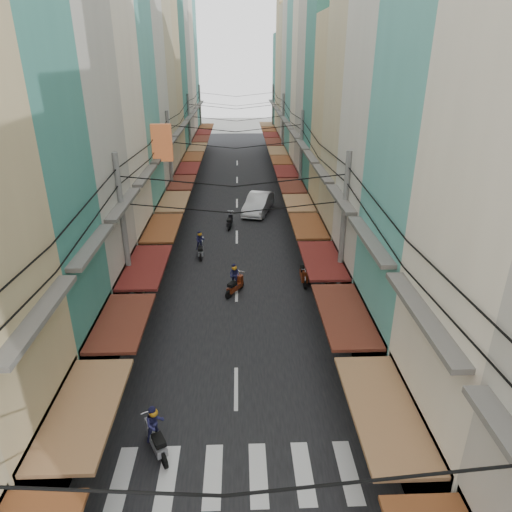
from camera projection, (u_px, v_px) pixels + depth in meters
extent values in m
plane|color=slate|center=(236.00, 357.00, 19.56)|extent=(160.00, 160.00, 0.00)
cube|color=black|center=(237.00, 211.00, 37.82)|extent=(10.00, 80.00, 0.02)
cube|color=gray|center=(158.00, 211.00, 37.60)|extent=(3.00, 80.00, 0.06)
cube|color=gray|center=(315.00, 209.00, 38.03)|extent=(3.00, 80.00, 0.06)
cube|color=silver|center=(121.00, 478.00, 13.96)|extent=(0.55, 2.40, 0.01)
cube|color=silver|center=(167.00, 477.00, 14.00)|extent=(0.55, 2.40, 0.01)
cube|color=silver|center=(213.00, 475.00, 14.05)|extent=(0.55, 2.40, 0.01)
cube|color=silver|center=(258.00, 474.00, 14.10)|extent=(0.55, 2.40, 0.01)
cube|color=silver|center=(303.00, 473.00, 14.15)|extent=(0.55, 2.40, 0.01)
cube|color=silver|center=(348.00, 471.00, 14.19)|extent=(0.55, 2.40, 0.01)
cube|color=black|center=(38.00, 449.00, 13.00)|extent=(1.20, 4.52, 3.20)
cube|color=#8B623F|center=(84.00, 410.00, 12.48)|extent=(1.80, 4.33, 0.12)
cube|color=#595651|center=(39.00, 316.00, 11.24)|extent=(0.50, 4.23, 0.15)
cube|color=black|center=(86.00, 354.00, 17.11)|extent=(1.20, 4.13, 3.20)
cube|color=#5A2519|center=(122.00, 321.00, 16.60)|extent=(1.80, 3.96, 0.12)
cube|color=#595651|center=(92.00, 246.00, 15.35)|extent=(0.50, 3.87, 0.15)
cube|color=#AFAAA0|center=(26.00, 95.00, 17.74)|extent=(6.00, 5.14, 20.93)
cube|color=black|center=(117.00, 294.00, 21.42)|extent=(1.20, 4.94, 3.20)
cube|color=#5C1A17|center=(146.00, 266.00, 20.91)|extent=(1.80, 4.73, 0.12)
cube|color=#595651|center=(124.00, 204.00, 19.67)|extent=(0.50, 4.63, 0.15)
cube|color=beige|center=(76.00, 123.00, 23.06)|extent=(6.00, 4.95, 17.43)
cube|color=black|center=(138.00, 251.00, 26.03)|extent=(1.20, 4.75, 3.20)
cube|color=brown|center=(163.00, 228.00, 25.51)|extent=(1.80, 4.56, 0.12)
cube|color=#595651|center=(146.00, 175.00, 24.27)|extent=(0.50, 4.46, 0.15)
cube|color=#55A59C|center=(104.00, 121.00, 27.83)|extent=(6.00, 4.99, 16.32)
cube|color=black|center=(153.00, 222.00, 30.57)|extent=(1.20, 4.80, 3.20)
cube|color=#8B623F|center=(174.00, 202.00, 30.06)|extent=(1.80, 4.60, 0.12)
cube|color=#595651|center=(160.00, 156.00, 28.82)|extent=(0.50, 4.50, 0.15)
cube|color=beige|center=(116.00, 61.00, 30.90)|extent=(6.00, 4.65, 22.87)
cube|color=black|center=(164.00, 201.00, 34.98)|extent=(1.20, 4.46, 3.20)
cube|color=#5A2519|center=(182.00, 183.00, 34.46)|extent=(1.80, 4.27, 0.12)
cube|color=#595651|center=(170.00, 142.00, 33.22)|extent=(0.50, 4.18, 0.15)
cube|color=tan|center=(133.00, 76.00, 35.72)|extent=(6.00, 4.89, 20.58)
cube|color=black|center=(172.00, 184.00, 39.33)|extent=(1.20, 4.70, 3.20)
cube|color=#5C1A17|center=(188.00, 168.00, 38.81)|extent=(1.80, 4.50, 0.12)
cube|color=#595651|center=(178.00, 132.00, 37.57)|extent=(0.50, 4.40, 0.15)
cube|color=tan|center=(145.00, 87.00, 40.45)|extent=(6.00, 4.52, 18.44)
cube|color=black|center=(178.00, 171.00, 43.63)|extent=(1.20, 4.34, 3.20)
cube|color=brown|center=(193.00, 157.00, 43.11)|extent=(1.80, 4.16, 0.12)
cube|color=#595651|center=(184.00, 124.00, 41.87)|extent=(0.50, 4.07, 0.15)
cube|color=#387B70|center=(153.00, 72.00, 44.44)|extent=(6.00, 5.20, 20.63)
cube|color=black|center=(184.00, 161.00, 48.06)|extent=(1.20, 4.99, 3.20)
cube|color=#8B623F|center=(197.00, 147.00, 47.54)|extent=(1.80, 4.78, 0.12)
cube|color=#595651|center=(189.00, 117.00, 46.30)|extent=(0.50, 4.68, 0.15)
cube|color=#AFAAA0|center=(160.00, 54.00, 48.45)|extent=(6.00, 4.94, 23.70)
cube|color=black|center=(189.00, 151.00, 52.69)|extent=(1.20, 4.74, 3.20)
cube|color=#5A2519|center=(201.00, 139.00, 52.17)|extent=(1.80, 4.55, 0.12)
cube|color=#595651|center=(194.00, 112.00, 50.93)|extent=(0.50, 4.45, 0.15)
cube|color=beige|center=(168.00, 66.00, 53.49)|extent=(6.00, 4.96, 21.12)
cube|color=black|center=(192.00, 144.00, 57.21)|extent=(1.20, 4.76, 3.20)
cube|color=#5C1A17|center=(204.00, 132.00, 56.69)|extent=(1.80, 4.56, 0.12)
cube|color=#595651|center=(197.00, 107.00, 55.45)|extent=(0.50, 4.46, 0.15)
cube|color=#55A59C|center=(173.00, 70.00, 58.30)|extent=(6.00, 5.04, 19.90)
cube|color=black|center=(196.00, 137.00, 61.77)|extent=(1.20, 4.84, 3.20)
cube|color=brown|center=(206.00, 126.00, 61.26)|extent=(1.80, 4.64, 0.12)
cube|color=#595651|center=(200.00, 103.00, 60.01)|extent=(0.50, 4.54, 0.15)
cube|color=#622E16|center=(162.00, 143.00, 27.53)|extent=(1.20, 0.40, 2.20)
cube|color=black|center=(429.00, 446.00, 13.12)|extent=(1.20, 4.78, 3.20)
cube|color=#8B623F|center=(383.00, 409.00, 12.50)|extent=(1.80, 4.58, 0.12)
cube|color=#595651|center=(423.00, 315.00, 11.30)|extent=(0.50, 4.48, 0.15)
cube|color=#55A59C|center=(469.00, 196.00, 15.35)|extent=(6.00, 5.03, 15.08)
cube|color=black|center=(380.00, 344.00, 17.69)|extent=(1.20, 4.83, 3.20)
cube|color=#5A2519|center=(344.00, 314.00, 17.07)|extent=(1.80, 4.63, 0.12)
cube|color=#595651|center=(369.00, 240.00, 15.87)|extent=(0.50, 4.53, 0.15)
cube|color=beige|center=(429.00, 83.00, 18.50)|extent=(6.00, 4.79, 21.66)
cube|color=black|center=(351.00, 286.00, 22.17)|extent=(1.20, 4.60, 3.20)
cube|color=#5C1A17|center=(322.00, 260.00, 21.55)|extent=(1.80, 4.41, 0.12)
cube|color=#595651|center=(340.00, 199.00, 20.36)|extent=(0.50, 4.31, 0.15)
cube|color=tan|center=(392.00, 87.00, 22.94)|extent=(6.00, 4.52, 20.74)
cube|color=black|center=(333.00, 248.00, 26.43)|extent=(1.20, 4.34, 3.20)
cube|color=brown|center=(308.00, 226.00, 25.81)|extent=(1.80, 4.16, 0.12)
cube|color=#595651|center=(323.00, 174.00, 24.61)|extent=(0.50, 4.07, 0.15)
cube|color=tan|center=(364.00, 139.00, 28.23)|extent=(6.00, 4.12, 14.13)
cube|color=black|center=(320.00, 223.00, 30.37)|extent=(1.20, 3.96, 3.20)
cube|color=#8B623F|center=(299.00, 203.00, 29.75)|extent=(1.80, 3.79, 0.12)
cube|color=#595651|center=(311.00, 157.00, 28.56)|extent=(0.50, 3.71, 0.15)
cube|color=#387B70|center=(351.00, 103.00, 31.41)|extent=(6.00, 4.40, 17.68)
cube|color=black|center=(311.00, 204.00, 34.27)|extent=(1.20, 4.23, 3.20)
cube|color=#5A2519|center=(292.00, 186.00, 33.65)|extent=(1.80, 4.05, 0.12)
cube|color=#595651|center=(302.00, 145.00, 32.45)|extent=(0.50, 3.96, 0.15)
cube|color=#AFAAA0|center=(340.00, 63.00, 34.54)|extent=(6.00, 4.64, 22.59)
cube|color=black|center=(303.00, 188.00, 38.39)|extent=(1.20, 4.45, 3.20)
cube|color=#5C1A17|center=(286.00, 171.00, 37.78)|extent=(1.80, 4.26, 0.12)
cube|color=#595651|center=(295.00, 134.00, 36.58)|extent=(0.50, 4.17, 0.15)
cube|color=beige|center=(329.00, 70.00, 38.75)|extent=(6.00, 4.00, 21.25)
cube|color=black|center=(297.00, 175.00, 42.34)|extent=(1.20, 3.84, 3.20)
cube|color=brown|center=(281.00, 160.00, 41.72)|extent=(1.80, 3.68, 0.12)
cube|color=#595651|center=(289.00, 126.00, 40.52)|extent=(0.50, 3.60, 0.15)
cube|color=#55A59C|center=(320.00, 63.00, 42.65)|extent=(6.00, 5.01, 22.33)
cube|color=black|center=(292.00, 164.00, 46.45)|extent=(1.20, 4.81, 3.20)
cube|color=#8B623F|center=(277.00, 151.00, 45.83)|extent=(1.80, 4.61, 0.12)
cube|color=#595651|center=(285.00, 120.00, 44.64)|extent=(0.50, 4.51, 0.15)
cube|color=beige|center=(312.00, 75.00, 47.75)|extent=(6.00, 5.00, 19.71)
cube|color=black|center=(287.00, 154.00, 51.02)|extent=(1.20, 4.80, 3.20)
cube|color=#5A2519|center=(274.00, 142.00, 50.40)|extent=(1.80, 4.60, 0.12)
cube|color=#595651|center=(280.00, 114.00, 49.20)|extent=(0.50, 4.50, 0.15)
cube|color=tan|center=(305.00, 87.00, 52.58)|extent=(6.00, 4.32, 16.86)
cube|color=black|center=(283.00, 147.00, 55.27)|extent=(1.20, 4.15, 3.20)
cube|color=#5C1A17|center=(271.00, 135.00, 54.66)|extent=(1.80, 3.97, 0.12)
cube|color=#595651|center=(277.00, 109.00, 53.46)|extent=(0.50, 3.89, 0.15)
cube|color=tan|center=(301.00, 71.00, 55.90)|extent=(6.00, 4.33, 19.96)
cube|color=black|center=(280.00, 140.00, 59.22)|extent=(1.20, 4.16, 3.20)
cube|color=brown|center=(269.00, 129.00, 58.61)|extent=(1.80, 3.99, 0.12)
cube|color=#595651|center=(274.00, 105.00, 57.41)|extent=(0.50, 3.90, 0.15)
cube|color=#387B70|center=(296.00, 92.00, 61.25)|extent=(6.00, 4.88, 14.34)
cube|color=black|center=(277.00, 135.00, 63.43)|extent=(1.20, 4.68, 3.20)
cube|color=#8B623F|center=(267.00, 124.00, 62.81)|extent=(1.80, 4.49, 0.12)
cube|color=#595651|center=(272.00, 102.00, 61.61)|extent=(0.50, 4.39, 0.15)
cylinder|color=slate|center=(126.00, 244.00, 20.47)|extent=(0.26, 0.26, 8.20)
cylinder|color=slate|center=(342.00, 241.00, 20.80)|extent=(0.26, 0.26, 8.20)
cylinder|color=slate|center=(171.00, 168.00, 34.17)|extent=(0.26, 0.26, 8.20)
cylinder|color=slate|center=(301.00, 167.00, 34.50)|extent=(0.26, 0.26, 8.20)
cylinder|color=slate|center=(190.00, 135.00, 47.87)|extent=(0.26, 0.26, 8.20)
cylinder|color=slate|center=(283.00, 134.00, 48.20)|extent=(0.26, 0.26, 8.20)
cylinder|color=slate|center=(200.00, 117.00, 61.56)|extent=(0.26, 0.26, 8.20)
cylinder|color=slate|center=(273.00, 117.00, 61.89)|extent=(0.26, 0.26, 8.20)
imported|color=white|center=(258.00, 213.00, 37.36)|extent=(5.95, 3.60, 1.96)
imported|color=black|center=(413.00, 360.00, 19.37)|extent=(1.76, 1.23, 1.13)
cylinder|color=black|center=(160.00, 430.00, 15.41)|extent=(0.10, 0.53, 0.53)
cylinder|color=black|center=(154.00, 463.00, 14.20)|extent=(0.10, 0.53, 0.53)
cube|color=gray|center=(157.00, 442.00, 14.74)|extent=(0.35, 1.18, 0.29)
cube|color=black|center=(155.00, 441.00, 14.38)|extent=(0.33, 0.56, 0.18)
cube|color=gray|center=(159.00, 424.00, 15.16)|extent=(0.31, 0.29, 0.56)
imported|color=#22214F|center=(157.00, 439.00, 14.68)|extent=(0.54, 0.38, 1.36)
sphere|color=#C48017|center=(154.00, 415.00, 14.27)|extent=(0.29, 0.29, 0.29)
cylinder|color=black|center=(235.00, 284.00, 25.20)|extent=(0.10, 0.50, 0.50)
cylinder|color=black|center=(235.00, 295.00, 24.05)|extent=(0.10, 0.50, 0.50)
cube|color=maroon|center=(235.00, 287.00, 24.56)|extent=(0.33, 1.11, 0.27)
cube|color=black|center=(235.00, 285.00, 24.22)|extent=(0.31, 0.53, 0.17)
cube|color=maroon|center=(235.00, 279.00, 24.95)|extent=(0.29, 0.27, 0.53)
imported|color=#22214F|center=(235.00, 285.00, 24.51)|extent=(0.51, 0.36, 1.28)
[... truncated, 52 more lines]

